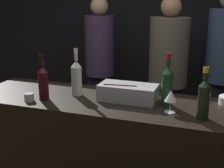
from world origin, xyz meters
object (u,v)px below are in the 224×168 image
object	(u,v)px
red_wine_bottle_black_foil	(43,81)
wine_glass	(171,97)
candle_votive	(29,97)
champagne_bottle	(204,98)
white_wine_bottle	(77,77)
person_in_hoodie	(224,66)
ice_bin_with_bottles	(127,92)
person_grey_polo	(168,70)
red_wine_bottle_burgundy	(167,85)
person_blond_tee	(100,61)

from	to	relation	value
red_wine_bottle_black_foil	wine_glass	bearing A→B (deg)	2.71
candle_votive	champagne_bottle	size ratio (longest dim) A/B	0.21
white_wine_bottle	person_in_hoodie	bearing A→B (deg)	50.27
ice_bin_with_bottles	person_grey_polo	size ratio (longest dim) A/B	0.25
candle_votive	red_wine_bottle_burgundy	bearing A→B (deg)	13.76
person_in_hoodie	person_grey_polo	size ratio (longest dim) A/B	1.05
ice_bin_with_bottles	red_wine_bottle_black_foil	distance (m)	0.63
candle_votive	person_blond_tee	xyz separation A→B (m)	(-0.07, 1.60, -0.04)
red_wine_bottle_black_foil	person_blond_tee	size ratio (longest dim) A/B	0.20
white_wine_bottle	red_wine_bottle_burgundy	bearing A→B (deg)	-0.84
ice_bin_with_bottles	person_blond_tee	world-z (taller)	person_blond_tee
red_wine_bottle_black_foil	ice_bin_with_bottles	bearing A→B (deg)	17.93
ice_bin_with_bottles	red_wine_bottle_burgundy	bearing A→B (deg)	-3.90
ice_bin_with_bottles	wine_glass	bearing A→B (deg)	-23.17
red_wine_bottle_burgundy	person_in_hoodie	xyz separation A→B (m)	(0.37, 1.32, -0.11)
person_grey_polo	person_blond_tee	bearing A→B (deg)	22.59
red_wine_bottle_black_foil	person_in_hoodie	distance (m)	1.96
ice_bin_with_bottles	candle_votive	world-z (taller)	ice_bin_with_bottles
candle_votive	person_blond_tee	distance (m)	1.60
ice_bin_with_bottles	candle_votive	distance (m)	0.74
person_grey_polo	wine_glass	bearing A→B (deg)	136.32
candle_votive	person_in_hoodie	distance (m)	2.07
champagne_bottle	candle_votive	bearing A→B (deg)	-176.96
wine_glass	person_in_hoodie	distance (m)	1.49
wine_glass	red_wine_bottle_black_foil	world-z (taller)	red_wine_bottle_black_foil
red_wine_bottle_black_foil	champagne_bottle	xyz separation A→B (m)	(1.16, -0.00, 0.00)
ice_bin_with_bottles	white_wine_bottle	size ratio (longest dim) A/B	1.15
candle_votive	white_wine_bottle	size ratio (longest dim) A/B	0.19
candle_votive	champagne_bottle	world-z (taller)	champagne_bottle
red_wine_bottle_burgundy	person_blond_tee	size ratio (longest dim) A/B	0.22
red_wine_bottle_burgundy	person_grey_polo	distance (m)	1.17
person_blond_tee	white_wine_bottle	bearing A→B (deg)	-159.55
ice_bin_with_bottles	person_blond_tee	size ratio (longest dim) A/B	0.25
ice_bin_with_bottles	person_blond_tee	bearing A→B (deg)	119.45
red_wine_bottle_black_foil	person_blond_tee	bearing A→B (deg)	95.73
champagne_bottle	person_blond_tee	bearing A→B (deg)	130.68
ice_bin_with_bottles	person_in_hoodie	xyz separation A→B (m)	(0.67, 1.30, -0.02)
wine_glass	candle_votive	xyz separation A→B (m)	(-1.04, -0.11, -0.08)
red_wine_bottle_black_foil	champagne_bottle	distance (m)	1.16
champagne_bottle	red_wine_bottle_burgundy	size ratio (longest dim) A/B	0.89
red_wine_bottle_burgundy	person_in_hoodie	distance (m)	1.38
wine_glass	white_wine_bottle	xyz separation A→B (m)	(-0.76, 0.14, 0.04)
candle_votive	red_wine_bottle_black_foil	bearing A→B (deg)	37.95
ice_bin_with_bottles	person_grey_polo	bearing A→B (deg)	84.13
red_wine_bottle_burgundy	champagne_bottle	bearing A→B (deg)	-33.82
ice_bin_with_bottles	wine_glass	world-z (taller)	wine_glass
ice_bin_with_bottles	red_wine_bottle_black_foil	world-z (taller)	red_wine_bottle_black_foil
ice_bin_with_bottles	person_in_hoodie	bearing A→B (deg)	62.54
wine_glass	person_grey_polo	distance (m)	1.30
red_wine_bottle_black_foil	person_blond_tee	distance (m)	1.54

